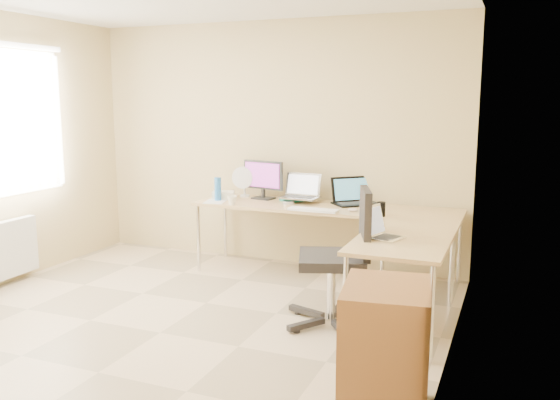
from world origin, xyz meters
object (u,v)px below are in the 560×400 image
at_px(laptop_black, 356,191).
at_px(keyboard, 313,210).
at_px(desk_return, 403,282).
at_px(water_bottle, 218,189).
at_px(mug, 232,200).
at_px(cabinet, 385,355).
at_px(office_chair, 332,263).
at_px(desk_fan, 245,183).
at_px(monitor, 263,180).
at_px(desk_main, 324,242).
at_px(laptop_return, 385,226).
at_px(laptop_center, 300,186).

xyz_separation_m(laptop_black, keyboard, (-0.28, -0.49, -0.13)).
distance_m(desk_return, water_bottle, 2.32).
bearing_deg(mug, cabinet, -45.85).
bearing_deg(office_chair, mug, 127.25).
distance_m(water_bottle, cabinet, 3.20).
bearing_deg(mug, desk_fan, 101.42).
bearing_deg(office_chair, monitor, 112.40).
bearing_deg(office_chair, cabinet, -79.28).
relative_size(monitor, water_bottle, 1.95).
bearing_deg(keyboard, laptop_black, 60.75).
height_order(desk_return, mug, mug).
height_order(desk_fan, cabinet, desk_fan).
xyz_separation_m(water_bottle, desk_fan, (0.15, 0.33, 0.03)).
relative_size(desk_main, desk_return, 2.04).
xyz_separation_m(laptop_black, laptop_return, (0.58, -1.32, -0.04)).
xyz_separation_m(keyboard, office_chair, (0.46, -0.88, -0.24)).
bearing_deg(cabinet, water_bottle, 126.87).
height_order(laptop_center, laptop_return, laptop_center).
height_order(laptop_black, water_bottle, laptop_black).
relative_size(desk_main, water_bottle, 10.80).
relative_size(desk_main, monitor, 5.54).
xyz_separation_m(laptop_center, desk_fan, (-0.68, 0.12, -0.02)).
height_order(monitor, laptop_center, monitor).
xyz_separation_m(desk_main, laptop_return, (0.84, -1.12, 0.46)).
bearing_deg(water_bottle, laptop_black, 13.58).
relative_size(laptop_center, mug, 3.89).
relative_size(desk_main, keyboard, 5.50).
xyz_separation_m(laptop_return, office_chair, (-0.41, -0.04, -0.33)).
bearing_deg(laptop_center, desk_fan, 172.87).
bearing_deg(desk_fan, keyboard, -32.36).
bearing_deg(monitor, desk_fan, -179.96).
bearing_deg(desk_main, water_bottle, -173.17).
bearing_deg(water_bottle, cabinet, -44.68).
bearing_deg(monitor, cabinet, -42.14).
bearing_deg(laptop_black, laptop_return, -108.57).
relative_size(monitor, keyboard, 0.99).
xyz_separation_m(laptop_black, mug, (-1.14, -0.50, -0.09)).
distance_m(laptop_center, laptop_return, 1.66).
relative_size(water_bottle, laptop_return, 0.83).
distance_m(monitor, water_bottle, 0.49).
height_order(desk_fan, office_chair, office_chair).
xyz_separation_m(desk_fan, laptop_return, (1.82, -1.32, -0.05)).
bearing_deg(laptop_return, desk_main, 55.23).
bearing_deg(keyboard, laptop_center, 127.25).
height_order(laptop_center, mug, laptop_center).
bearing_deg(cabinet, desk_fan, 120.95).
bearing_deg(laptop_return, laptop_center, 61.84).
bearing_deg(desk_main, laptop_black, 37.50).
distance_m(desk_main, desk_fan, 1.12).
bearing_deg(laptop_black, cabinet, -113.70).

